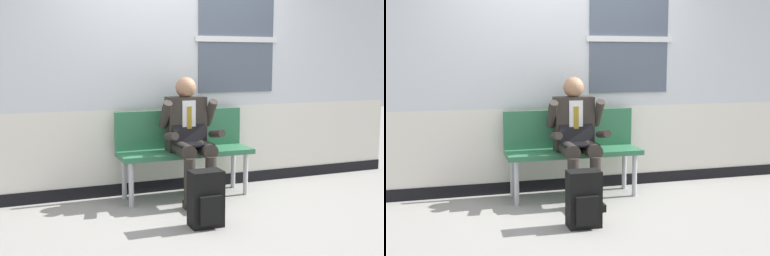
% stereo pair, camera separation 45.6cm
% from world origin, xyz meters
% --- Properties ---
extents(ground_plane, '(18.00, 18.00, 0.00)m').
position_xyz_m(ground_plane, '(0.00, 0.00, 0.00)').
color(ground_plane, gray).
extents(station_wall, '(5.61, 0.17, 2.80)m').
position_xyz_m(station_wall, '(0.01, 0.68, 1.39)').
color(station_wall, silver).
rests_on(station_wall, ground).
extents(bench_with_person, '(1.39, 0.42, 0.89)m').
position_xyz_m(bench_with_person, '(0.02, 0.40, 0.54)').
color(bench_with_person, '#2D6B47').
rests_on(bench_with_person, ground).
extents(person_seated, '(0.57, 0.70, 1.24)m').
position_xyz_m(person_seated, '(0.02, 0.20, 0.67)').
color(person_seated, '#2D2823').
rests_on(person_seated, ground).
extents(backpack, '(0.28, 0.22, 0.49)m').
position_xyz_m(backpack, '(-0.13, -0.57, 0.24)').
color(backpack, black).
rests_on(backpack, ground).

